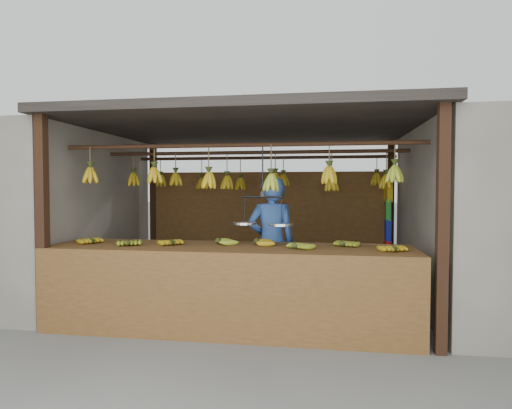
# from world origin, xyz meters

# --- Properties ---
(ground) EXTENTS (80.00, 80.00, 0.00)m
(ground) POSITION_xyz_m (0.00, 0.00, 0.00)
(ground) COLOR #5B5B57
(stall) EXTENTS (4.30, 3.30, 2.40)m
(stall) POSITION_xyz_m (0.00, 0.33, 1.97)
(stall) COLOR black
(stall) RESTS_ON ground
(neighbor_left) EXTENTS (3.00, 3.00, 2.30)m
(neighbor_left) POSITION_xyz_m (-3.60, 0.00, 1.15)
(neighbor_left) COLOR slate
(neighbor_left) RESTS_ON ground
(counter) EXTENTS (3.95, 0.90, 0.96)m
(counter) POSITION_xyz_m (-0.08, -1.24, 0.72)
(counter) COLOR brown
(counter) RESTS_ON ground
(hanging_bananas) EXTENTS (3.59, 2.22, 0.38)m
(hanging_bananas) POSITION_xyz_m (0.00, 0.00, 1.63)
(hanging_bananas) COLOR #AD8A12
(hanging_bananas) RESTS_ON ground
(balance_scale) EXTENTS (0.67, 0.36, 0.88)m
(balance_scale) POSITION_xyz_m (0.27, -1.00, 1.19)
(balance_scale) COLOR black
(balance_scale) RESTS_ON ground
(vendor) EXTENTS (0.69, 0.54, 1.67)m
(vendor) POSITION_xyz_m (0.28, -0.25, 0.83)
(vendor) COLOR #3359A5
(vendor) RESTS_ON ground
(bag_bundles) EXTENTS (0.08, 0.26, 1.29)m
(bag_bundles) POSITION_xyz_m (1.94, 1.35, 1.02)
(bag_bundles) COLOR yellow
(bag_bundles) RESTS_ON ground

